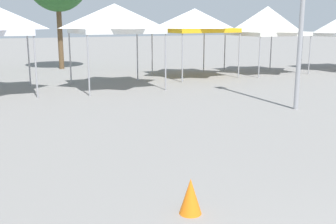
{
  "coord_description": "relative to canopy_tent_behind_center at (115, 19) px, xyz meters",
  "views": [
    {
      "loc": [
        -2.79,
        -1.17,
        2.66
      ],
      "look_at": [
        -0.18,
        4.44,
        1.3
      ],
      "focal_mm": 44.16,
      "sensor_mm": 36.0,
      "label": 1
    }
  ],
  "objects": [
    {
      "name": "traffic_cone_lot_center",
      "position": [
        -2.64,
        -11.45,
        -2.51
      ],
      "size": [
        0.32,
        0.32,
        0.52
      ],
      "primitive_type": "cone",
      "color": "orange",
      "rests_on": "ground"
    },
    {
      "name": "canopy_tent_behind_center",
      "position": [
        0.0,
        0.0,
        0.0
      ],
      "size": [
        3.22,
        3.22,
        3.35
      ],
      "color": "#9E9EA3",
      "rests_on": "ground"
    },
    {
      "name": "canopy_tent_far_right",
      "position": [
        8.69,
        1.43,
        -0.09
      ],
      "size": [
        3.3,
        3.3,
        3.41
      ],
      "color": "#9E9EA3",
      "rests_on": "ground"
    },
    {
      "name": "canopy_tent_behind_left",
      "position": [
        4.57,
        1.71,
        -0.07
      ],
      "size": [
        3.4,
        3.4,
        3.26
      ],
      "color": "#9E9EA3",
      "rests_on": "ground"
    }
  ]
}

